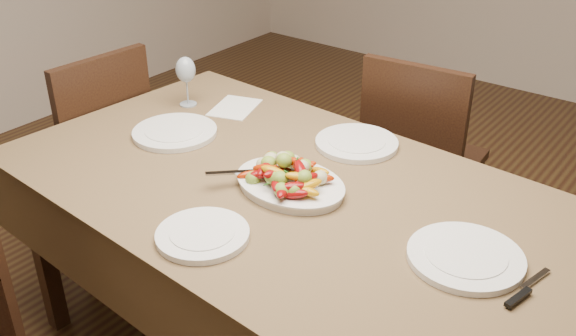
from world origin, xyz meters
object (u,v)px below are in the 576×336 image
Objects in this scene: wine_glass at (186,80)px; serving_platter at (290,186)px; dining_table at (288,284)px; chair_left at (87,154)px; chair_far at (425,160)px; plate_far at (357,143)px; plate_left at (175,132)px; plate_near at (203,235)px; plate_right at (465,257)px.

serving_platter is at bearing -20.90° from wine_glass.
dining_table is 1.14m from chair_left.
wine_glass is at bearing 37.48° from chair_far.
wine_glass reaches higher than chair_far.
plate_far is 1.37× the size of wine_glass.
chair_far reaches higher than plate_left.
wine_glass reaches higher than plate_far.
serving_platter reaches higher than plate_left.
chair_left is 1.19m from serving_platter.
chair_far and chair_left have the same top height.
plate_near is (0.52, -0.39, 0.00)m from plate_left.
chair_left is 1.23m from plate_far.
plate_left is at bearing 175.70° from dining_table.
serving_platter reaches higher than plate_near.
chair_far is 3.80× the size of plate_near.
plate_far is (-0.56, 0.38, 0.00)m from plate_right.
plate_right reaches higher than dining_table.
chair_far is 3.23× the size of plate_right.
plate_far is at bearing 87.19° from plate_near.
plate_right is 1.43× the size of wine_glass.
plate_right and plate_far have the same top height.
wine_glass is (-0.68, 0.26, 0.48)m from dining_table.
plate_left reaches higher than dining_table.
chair_left reaches higher than dining_table.
plate_far is at bearing 106.91° from chair_left.
plate_right is at bearing -2.09° from dining_table.
plate_right is (0.58, -0.02, 0.39)m from dining_table.
wine_glass reaches higher than chair_left.
plate_near is (-0.01, -0.35, 0.39)m from dining_table.
plate_near reaches higher than dining_table.
chair_far is 4.64× the size of wine_glass.
serving_platter is at bearing -5.29° from plate_left.
serving_platter reaches higher than dining_table.
plate_left is (-0.55, 0.05, -0.00)m from serving_platter.
plate_far is (0.55, 0.32, 0.00)m from plate_left.
wine_glass is (-0.15, 0.22, 0.09)m from plate_left.
plate_left is (0.60, -0.03, 0.29)m from chair_left.
plate_near is (-0.04, -1.26, 0.29)m from chair_far.
chair_left is (-1.14, 0.07, 0.10)m from dining_table.
plate_right is (1.72, -0.09, 0.29)m from chair_left.
wine_glass reaches higher than serving_platter.
dining_table is 6.23× the size of plate_left.
chair_far is at bearing 42.18° from wine_glass.
plate_right is 1.30m from wine_glass.
serving_platter is 1.23× the size of plate_far.
chair_left is 3.38× the size of plate_far.
chair_left is 3.80× the size of plate_near.
plate_left and plate_near have the same top height.
chair_far is at bearing 88.97° from plate_far.
plate_right is 0.68m from plate_far.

